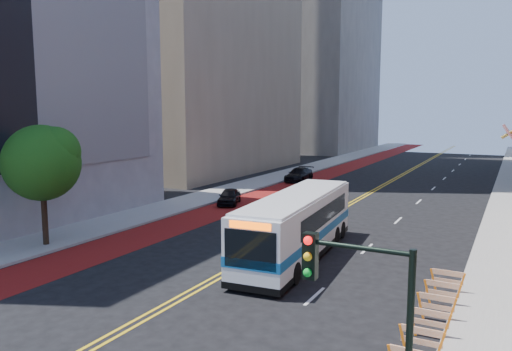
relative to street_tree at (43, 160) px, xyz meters
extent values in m
plane|color=black|center=(11.24, -6.04, -4.91)|extent=(160.00, 160.00, 0.00)
cube|color=gray|center=(-0.76, 23.96, -4.84)|extent=(4.00, 140.00, 0.15)
cube|color=maroon|center=(3.14, 23.96, -4.91)|extent=(3.60, 140.00, 0.01)
cube|color=gold|center=(11.06, 23.96, -4.91)|extent=(0.14, 140.00, 0.01)
cube|color=gold|center=(11.42, 23.96, -4.91)|extent=(0.14, 140.00, 0.01)
cube|color=silver|center=(16.04, -0.04, -4.90)|extent=(0.14, 2.20, 0.01)
cube|color=silver|center=(16.04, 7.96, -4.90)|extent=(0.14, 2.20, 0.01)
cube|color=silver|center=(16.04, 15.96, -4.90)|extent=(0.14, 2.20, 0.01)
cube|color=silver|center=(16.04, 23.96, -4.90)|extent=(0.14, 2.20, 0.01)
cube|color=silver|center=(16.04, 31.96, -4.90)|extent=(0.14, 2.20, 0.01)
cube|color=silver|center=(16.04, 39.96, -4.90)|extent=(0.14, 2.20, 0.01)
cube|color=silver|center=(16.04, 47.96, -4.90)|extent=(0.14, 2.20, 0.01)
cube|color=silver|center=(16.04, 55.96, -4.90)|extent=(0.14, 2.20, 0.01)
cube|color=silver|center=(16.04, 63.96, -4.90)|extent=(0.14, 2.20, 0.01)
cube|color=silver|center=(16.04, 71.96, -4.90)|extent=(0.14, 2.20, 0.01)
cube|color=silver|center=(16.04, 79.96, -4.90)|extent=(0.14, 2.20, 0.01)
cube|color=orange|center=(20.29, -3.39, -4.41)|extent=(0.32, 0.06, 0.99)
cube|color=orange|center=(21.39, -3.39, -4.41)|extent=(0.32, 0.06, 0.99)
cube|color=orange|center=(20.84, -3.39, -4.01)|extent=(1.25, 0.05, 0.22)
cube|color=orange|center=(20.84, -3.39, -4.36)|extent=(1.25, 0.05, 0.18)
cube|color=orange|center=(20.29, -1.84, -4.41)|extent=(0.32, 0.06, 0.99)
cube|color=orange|center=(21.39, -1.84, -4.41)|extent=(0.32, 0.06, 0.99)
cube|color=orange|center=(20.84, -1.84, -4.01)|extent=(1.25, 0.05, 0.22)
cube|color=orange|center=(20.84, -1.84, -4.36)|extent=(1.25, 0.05, 0.18)
cube|color=orange|center=(20.29, -0.29, -4.41)|extent=(0.32, 0.06, 0.99)
cube|color=orange|center=(21.39, -0.29, -4.41)|extent=(0.32, 0.06, 0.99)
cube|color=orange|center=(20.84, -0.29, -4.01)|extent=(1.25, 0.05, 0.22)
cube|color=orange|center=(20.84, -0.29, -4.36)|extent=(1.25, 0.05, 0.18)
cube|color=orange|center=(20.29, 1.26, -4.41)|extent=(0.32, 0.06, 0.99)
cube|color=orange|center=(21.39, 1.26, -4.41)|extent=(0.32, 0.06, 0.99)
cube|color=orange|center=(20.84, 1.26, -4.01)|extent=(1.25, 0.05, 0.22)
cube|color=orange|center=(20.84, 1.26, -4.36)|extent=(1.25, 0.05, 0.18)
cube|color=orange|center=(20.29, 2.81, -4.41)|extent=(0.32, 0.06, 0.99)
cube|color=orange|center=(21.39, 2.81, -4.41)|extent=(0.32, 0.06, 0.99)
cube|color=orange|center=(20.84, 2.81, -4.01)|extent=(1.25, 0.05, 0.22)
cube|color=orange|center=(20.84, 2.81, -4.36)|extent=(1.25, 0.05, 0.18)
cylinder|color=black|center=(-0.06, -0.04, -3.16)|extent=(0.32, 0.32, 3.20)
sphere|color=#13490F|center=(-0.06, -0.04, -0.16)|extent=(4.20, 4.20, 4.20)
sphere|color=#13490F|center=(0.54, 0.36, 0.44)|extent=(2.80, 2.80, 2.80)
sphere|color=#13490F|center=(-0.56, -0.34, 0.24)|extent=(2.40, 2.40, 2.40)
cylinder|color=black|center=(20.54, -9.54, 0.14)|extent=(2.00, 0.10, 0.10)
cube|color=black|center=(19.54, -9.54, -0.16)|extent=(0.28, 0.22, 0.95)
sphere|color=red|center=(19.54, -9.68, 0.19)|extent=(0.18, 0.18, 0.18)
sphere|color=yellow|center=(19.54, -9.68, -0.14)|extent=(0.18, 0.18, 0.18)
sphere|color=#0CA526|center=(19.54, -9.68, -0.47)|extent=(0.18, 0.18, 0.18)
cube|color=silver|center=(13.24, 4.63, -3.13)|extent=(3.59, 12.24, 2.87)
cube|color=#115493|center=(13.24, 4.63, -3.55)|extent=(3.64, 12.28, 0.45)
cube|color=black|center=(13.17, 5.43, -2.65)|extent=(3.35, 8.64, 0.96)
cube|color=black|center=(13.73, -1.35, -2.90)|extent=(2.30, 0.29, 1.61)
cube|color=black|center=(12.74, 10.61, -2.70)|extent=(2.09, 0.27, 1.01)
cube|color=#FF5905|center=(13.73, -1.36, -1.89)|extent=(1.83, 0.23, 0.30)
cube|color=silver|center=(13.24, 4.63, -1.64)|extent=(3.41, 11.63, 0.12)
cube|color=black|center=(13.24, 4.63, -4.56)|extent=(3.63, 12.27, 0.30)
cylinder|color=black|center=(12.37, 0.68, -4.41)|extent=(0.38, 1.03, 1.01)
cylinder|color=black|center=(14.73, 0.88, -4.41)|extent=(0.38, 1.03, 1.01)
cylinder|color=black|center=(11.78, 7.90, -4.41)|extent=(0.38, 1.03, 1.01)
cylinder|color=black|center=(14.14, 8.09, -4.41)|extent=(0.38, 1.03, 1.01)
cylinder|color=black|center=(11.66, 9.34, -4.41)|extent=(0.38, 1.03, 1.01)
cylinder|color=black|center=(14.02, 9.54, -4.41)|extent=(0.38, 1.03, 1.01)
imported|color=black|center=(2.59, 15.61, -4.27)|extent=(2.76, 4.06, 1.28)
imported|color=black|center=(8.97, 22.35, -4.18)|extent=(2.96, 4.71, 1.47)
imported|color=black|center=(2.47, 30.41, -4.20)|extent=(2.23, 4.98, 1.42)
camera|label=1|loc=(23.12, -18.67, 2.77)|focal=35.00mm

